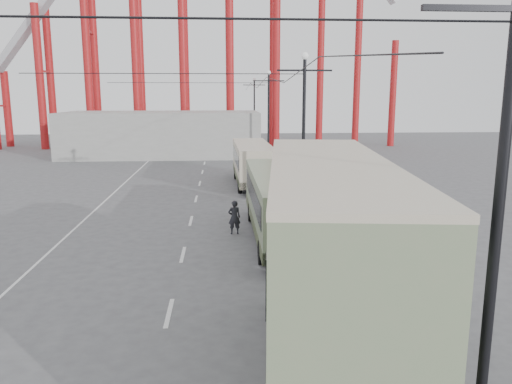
{
  "coord_description": "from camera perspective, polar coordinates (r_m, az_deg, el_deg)",
  "views": [
    {
      "loc": [
        0.76,
        -11.21,
        6.93
      ],
      "look_at": [
        2.15,
        8.83,
        3.0
      ],
      "focal_mm": 35.0,
      "sensor_mm": 36.0,
      "label": 1
    }
  ],
  "objects": [
    {
      "name": "ground",
      "position": [
        13.2,
        -7.14,
        -20.69
      ],
      "size": [
        160.0,
        160.0,
        0.0
      ],
      "primitive_type": "plane",
      "color": "#4E4E51",
      "rests_on": "ground"
    },
    {
      "name": "road_markings",
      "position": [
        31.72,
        -6.81,
        -1.62
      ],
      "size": [
        12.52,
        120.0,
        0.01
      ],
      "color": "silver",
      "rests_on": "ground"
    },
    {
      "name": "lamp_post_mid",
      "position": [
        29.69,
        5.45,
        6.67
      ],
      "size": [
        3.2,
        0.44,
        9.32
      ],
      "color": "black",
      "rests_on": "ground"
    },
    {
      "name": "lamp_post_far",
      "position": [
        51.49,
        1.44,
        8.56
      ],
      "size": [
        3.2,
        0.44,
        9.32
      ],
      "color": "black",
      "rests_on": "ground"
    },
    {
      "name": "lamp_post_distant",
      "position": [
        73.4,
        -0.2,
        9.31
      ],
      "size": [
        3.2,
        0.44,
        9.32
      ],
      "color": "black",
      "rests_on": "ground"
    },
    {
      "name": "fairground_shed",
      "position": [
        58.77,
        -10.64,
        6.55
      ],
      "size": [
        22.0,
        10.0,
        5.0
      ],
      "primitive_type": "cube",
      "color": "gray",
      "rests_on": "ground"
    },
    {
      "name": "double_decker_bus",
      "position": [
        11.78,
        8.12,
        -8.1
      ],
      "size": [
        3.74,
        10.48,
        5.5
      ],
      "rotation": [
        0.0,
        0.0,
        -0.11
      ],
      "color": "#384223",
      "rests_on": "ground"
    },
    {
      "name": "single_decker_green",
      "position": [
        24.21,
        2.67,
        -1.15
      ],
      "size": [
        2.65,
        11.35,
        3.21
      ],
      "rotation": [
        0.0,
        0.0,
        0.0
      ],
      "color": "gray",
      "rests_on": "ground"
    },
    {
      "name": "single_decker_cream",
      "position": [
        38.71,
        -0.4,
        3.47
      ],
      "size": [
        2.79,
        10.37,
        3.21
      ],
      "rotation": [
        0.0,
        0.0,
        0.02
      ],
      "color": "beige",
      "rests_on": "ground"
    },
    {
      "name": "pedestrian",
      "position": [
        25.14,
        -2.5,
        -2.9
      ],
      "size": [
        0.69,
        0.51,
        1.73
      ],
      "primitive_type": "imported",
      "rotation": [
        0.0,
        0.0,
        3.3
      ],
      "color": "black",
      "rests_on": "ground"
    }
  ]
}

